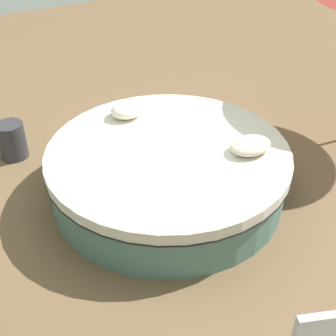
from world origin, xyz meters
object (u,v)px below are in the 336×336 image
Objects in this scene: round_bed at (168,172)px; throw_pillow_1 at (127,110)px; side_table at (12,140)px; throw_pillow_0 at (250,145)px.

round_bed is 6.88× the size of throw_pillow_1.
throw_pillow_1 is 1.62m from side_table.
side_table is at bearing 148.29° from throw_pillow_1.
throw_pillow_1 is at bearing -31.71° from side_table.
round_bed is 5.67× the size of throw_pillow_0.
throw_pillow_0 is 1.00× the size of side_table.
throw_pillow_0 is at bearing -31.72° from round_bed.
throw_pillow_0 is at bearing -58.63° from throw_pillow_1.
side_table is (-1.38, 1.72, -0.08)m from round_bed.
throw_pillow_0 reaches higher than side_table.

